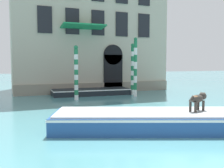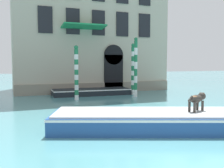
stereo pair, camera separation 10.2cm
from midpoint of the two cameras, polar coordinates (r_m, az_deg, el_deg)
The scene contains 6 objects.
boat_foreground at distance 9.81m, azimuth 9.06°, elevation -7.72°, with size 7.67×4.85×0.67m.
dog_on_deck at distance 10.14m, azimuth 18.35°, elevation -3.11°, with size 1.00×0.53×0.69m.
boat_moored_near_palazzo at distance 20.11m, azimuth -4.37°, elevation -1.66°, with size 5.95×2.10×0.47m.
mooring_pole_0 at distance 18.98m, azimuth 5.34°, elevation 3.72°, with size 0.25×0.25×4.27m.
mooring_pole_1 at distance 20.32m, azimuth 4.71°, elevation 3.31°, with size 0.26×0.26×3.93m.
mooring_pole_2 at distance 17.36m, azimuth -7.59°, elevation 2.50°, with size 0.27×0.27×3.59m.
Camera 2 is at (-3.59, -3.70, 2.44)m, focal length 42.00 mm.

